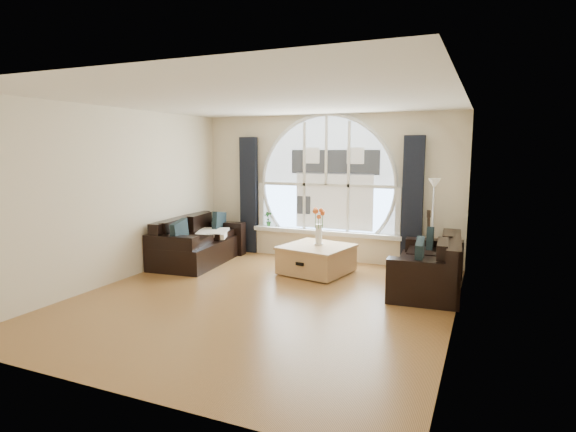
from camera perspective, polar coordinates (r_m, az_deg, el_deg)
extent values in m
cube|color=brown|center=(6.58, -3.17, -10.13)|extent=(5.00, 5.50, 0.01)
cube|color=silver|center=(6.28, -3.37, 13.98)|extent=(5.00, 5.50, 0.01)
cube|color=beige|center=(8.82, 4.79, 3.49)|extent=(5.00, 0.01, 2.70)
cube|color=beige|center=(4.05, -21.02, -2.51)|extent=(5.00, 0.01, 2.70)
cube|color=beige|center=(7.73, -20.07, 2.38)|extent=(0.01, 5.50, 2.70)
cube|color=beige|center=(5.63, 20.10, 0.40)|extent=(0.01, 5.50, 2.70)
cube|color=silver|center=(5.62, 17.51, 10.73)|extent=(0.92, 5.50, 0.72)
cube|color=silver|center=(8.77, 4.75, 5.27)|extent=(2.60, 0.06, 2.15)
cube|color=white|center=(8.83, 4.52, -1.99)|extent=(2.90, 0.22, 0.08)
cube|color=white|center=(8.74, 4.69, 5.26)|extent=(2.76, 0.08, 2.15)
cube|color=silver|center=(8.72, 5.65, 4.42)|extent=(1.70, 0.02, 1.50)
cube|color=black|center=(9.36, -4.79, 2.53)|extent=(0.35, 0.12, 2.30)
cube|color=black|center=(8.35, 14.97, 1.60)|extent=(0.35, 0.12, 2.30)
cube|color=black|center=(8.69, -10.85, -3.02)|extent=(1.11, 1.94, 0.83)
cube|color=black|center=(7.21, 16.75, -5.53)|extent=(1.01, 1.84, 0.79)
cube|color=tan|center=(7.86, 3.51, -5.16)|extent=(1.23, 1.23, 0.51)
cube|color=silver|center=(8.85, -9.21, -2.12)|extent=(0.71, 0.71, 0.10)
cube|color=white|center=(7.81, 3.79, -0.73)|extent=(0.24, 0.24, 0.70)
cube|color=#B2B2B2|center=(7.92, 17.24, -1.38)|extent=(0.24, 0.24, 1.60)
cube|color=brown|center=(8.28, 16.78, -2.86)|extent=(0.41, 0.33, 1.06)
imported|color=#1E6023|center=(9.25, -2.42, -0.28)|extent=(0.19, 0.16, 0.31)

